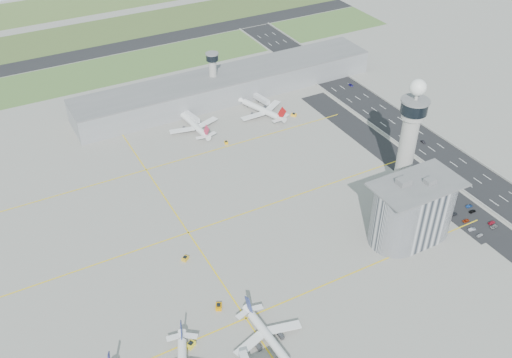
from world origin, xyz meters
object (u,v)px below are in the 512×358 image
tug_2 (219,306)px  car_lot_6 (494,227)px  jet_bridge_far_1 (255,97)px  car_lot_7 (492,222)px  airplane_far_a (193,121)px  car_hw_4 (287,56)px  car_lot_3 (453,214)px  airplane_near_c (269,334)px  tug_5 (294,115)px  car_hw_2 (351,85)px  admin_building (413,210)px  airplane_far_b (261,106)px  tug_4 (226,142)px  car_lot_0 (480,235)px  car_lot_10 (453,198)px  car_lot_11 (450,193)px  car_hw_1 (423,142)px  car_lot_1 (472,229)px  tug_3 (185,258)px  jet_bridge_far_0 (186,115)px  car_lot_8 (472,211)px  car_lot_4 (439,201)px  secondary_tower (213,72)px  car_lot_5 (433,197)px  car_lot_2 (466,221)px  tug_1 (191,344)px  car_lot_9 (469,206)px

tug_2 → car_lot_6: 141.36m
jet_bridge_far_1 → car_lot_7: 172.43m
airplane_far_a → car_hw_4: bearing=-63.1°
airplane_far_a → car_lot_3: size_ratio=8.67×
car_lot_3 → car_lot_7: 18.36m
airplane_near_c → tug_5: 178.61m
car_lot_3 → car_hw_2: (39.66, 140.44, -0.08)m
admin_building → airplane_far_b: size_ratio=1.03×
tug_4 → car_lot_0: 150.04m
airplane_far_a → car_lot_3: airplane_far_a is taller
airplane_far_a → admin_building: bearing=-164.3°
airplane_far_a → car_hw_2: airplane_far_a is taller
car_lot_10 → tug_4: bearing=44.0°
airplane_near_c → car_lot_11: airplane_near_c is taller
car_hw_1 → airplane_far_a: bearing=149.9°
airplane_near_c → tug_5: bearing=142.9°
airplane_far_a → car_lot_1: size_ratio=9.75×
tug_3 → car_lot_3: tug_3 is taller
car_lot_0 → tug_3: bearing=62.7°
airplane_far_b → jet_bridge_far_0: 48.32m
tug_3 → car_lot_6: size_ratio=0.76×
car_lot_11 → airplane_far_a: bearing=36.3°
admin_building → tug_5: bearing=84.4°
car_lot_8 → car_lot_11: bearing=-3.6°
car_lot_10 → car_hw_1: 54.04m
car_hw_1 → car_lot_4: bearing=-118.6°
tug_5 → jet_bridge_far_0: bearing=112.3°
tug_2 → car_lot_8: size_ratio=0.94×
tug_4 → secondary_tower: bearing=87.5°
car_lot_0 → car_hw_2: (39.89, 158.28, -0.04)m
airplane_far_a → airplane_far_b: 45.91m
jet_bridge_far_0 → car_lot_5: 159.86m
car_lot_2 → car_lot_4: 17.93m
airplane_far_b → tug_5: airplane_far_b is taller
airplane_far_b → jet_bridge_far_0: airplane_far_b is taller
jet_bridge_far_1 → car_lot_6: size_ratio=3.29×
tug_4 → car_lot_5: size_ratio=0.81×
car_lot_10 → car_hw_4: bearing=1.8°
car_lot_8 → car_hw_4: (15.12, 206.52, -0.05)m
airplane_far_b → car_lot_3: (35.18, -135.86, -5.04)m
tug_1 → car_lot_9: bearing=-115.1°
tug_4 → car_lot_4: size_ratio=0.84×
tug_4 → car_lot_5: 122.24m
airplane_far_a → car_lot_7: airplane_far_a is taller
car_lot_4 → car_hw_4: car_hw_4 is taller
tug_4 → car_lot_2: 141.45m
jet_bridge_far_1 → car_lot_5: bearing=2.6°
car_lot_5 → car_lot_11: car_lot_11 is taller
jet_bridge_far_1 → tug_3: (-100.50, -118.49, -1.91)m
airplane_far_a → car_lot_9: bearing=-150.4°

